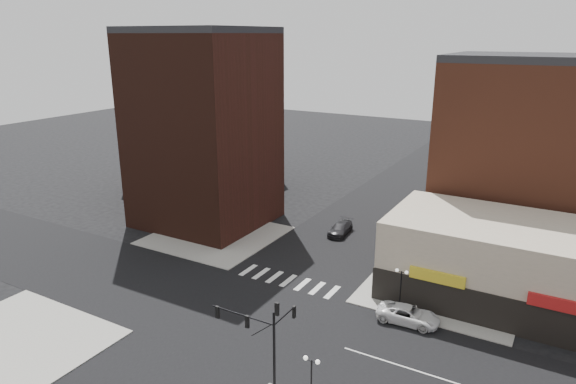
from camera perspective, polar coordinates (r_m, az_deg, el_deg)
The scene contains 14 objects.
ground at distance 48.74m, azimuth -4.81°, elevation -13.62°, with size 240.00×240.00×0.00m, color black.
road_ew at distance 48.73m, azimuth -4.81°, elevation -13.61°, with size 200.00×14.00×0.02m, color black.
road_ns at distance 48.73m, azimuth -4.81°, elevation -13.61°, with size 14.00×200.00×0.02m, color black.
sidewalk_nw at distance 66.99m, azimuth -8.01°, elevation -4.79°, with size 15.00×15.00×0.12m, color gray.
sidewalk_ne at distance 55.51m, azimuth 16.85°, elevation -10.22°, with size 15.00×15.00×0.12m, color gray.
building_nw at distance 69.29m, azimuth -9.37°, elevation 6.61°, with size 16.00×15.00×25.00m, color #361911.
building_nw_low at distance 90.40m, azimuth -9.42°, elevation 4.83°, with size 20.00×18.00×12.00m, color #361911.
building_ne_midrise at distance 65.40m, azimuth 24.63°, elevation 3.30°, with size 18.00×15.00×22.00m, color brown.
building_ne_row at distance 53.80m, azimuth 24.05°, elevation -8.10°, with size 24.20×12.20×8.00m.
traffic_signal at distance 37.15m, azimuth -2.57°, elevation -15.28°, with size 5.59×3.09×7.77m.
street_lamp_se_a at distance 36.42m, azimuth 2.62°, elevation -19.20°, with size 1.22×0.32×4.16m.
street_lamp_ne at distance 48.94m, azimuth 12.47°, elevation -9.47°, with size 1.22×0.32×4.16m.
white_suv at distance 48.53m, azimuth 13.22°, elevation -13.14°, with size 2.57×5.57×1.55m, color white.
dark_sedan_north at distance 67.04m, azimuth 5.84°, elevation -4.05°, with size 2.13×5.24×1.52m, color black.
Camera 1 is at (24.26, -34.20, 24.84)m, focal length 32.00 mm.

